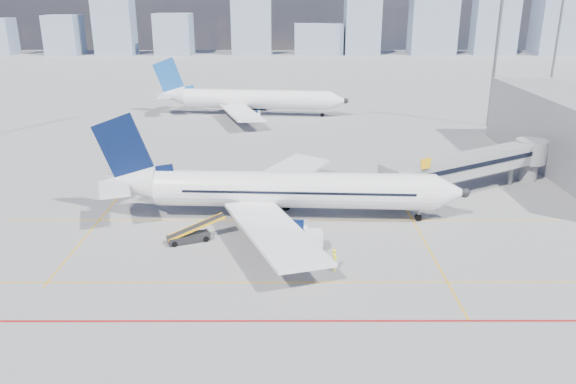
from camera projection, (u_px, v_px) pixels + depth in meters
name	position (u px, v px, depth m)	size (l,w,h in m)	color
ground	(283.00, 252.00, 53.23)	(420.00, 420.00, 0.00)	gray
apron_markings	(276.00, 271.00, 49.54)	(90.00, 35.12, 0.01)	orange
jet_bridge	(478.00, 164.00, 67.99)	(23.55, 15.78, 6.30)	gray
floodlight_mast_ne	(496.00, 51.00, 100.70)	(3.20, 0.61, 25.45)	slate
floodlight_mast_far	(558.00, 37.00, 133.78)	(3.20, 0.61, 25.45)	slate
distant_skyline	(320.00, 25.00, 228.68)	(248.43, 13.63, 31.70)	#7586A2
main_aircraft	(278.00, 190.00, 60.29)	(40.09, 34.91, 11.69)	silver
second_aircraft	(248.00, 99.00, 113.14)	(39.44, 34.30, 11.54)	silver
baggage_tug	(297.00, 258.00, 50.21)	(2.53, 1.78, 1.63)	silver
cargo_dolly	(303.00, 241.00, 52.85)	(3.92, 1.92, 2.10)	black
belt_loader	(190.00, 236.00, 55.29)	(5.84, 3.38, 2.39)	black
ramp_worker	(334.00, 260.00, 49.42)	(0.74, 0.48, 2.02)	yellow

